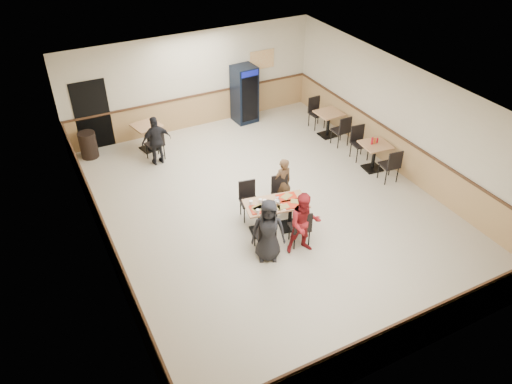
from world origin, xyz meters
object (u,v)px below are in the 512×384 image
diner_woman_left (268,230)px  back_table (148,133)px  side_table_near (374,153)px  trash_bin (88,145)px  diner_woman_right (304,224)px  main_table (276,212)px  pepsi_cooler (245,94)px  side_table_far (328,120)px  lone_diner (157,141)px  diner_man_opposite (283,183)px

diner_woman_left → back_table: size_ratio=1.69×
side_table_near → trash_bin: side_table_near is taller
diner_woman_right → main_table: bearing=116.4°
side_table_near → pepsi_cooler: bearing=113.2°
diner_woman_right → trash_bin: bearing=132.8°
main_table → side_table_far: side_table_far is taller
lone_diner → side_table_near: size_ratio=1.78×
diner_woman_left → diner_woman_right: diner_woman_right is taller
back_table → pepsi_cooler: (3.35, 0.39, 0.39)m
diner_man_opposite → back_table: 4.75m
main_table → back_table: (-1.50, 5.02, 0.02)m
back_table → pepsi_cooler: bearing=6.7°
trash_bin → main_table: bearing=-59.5°
diner_man_opposite → pepsi_cooler: pepsi_cooler is taller
back_table → pepsi_cooler: size_ratio=0.48×
trash_bin → diner_woman_left: bearing=-67.5°
side_table_far → pepsi_cooler: 2.82m
diner_woman_left → side_table_near: (4.32, 1.86, -0.22)m
diner_woman_left → main_table: bearing=76.6°
diner_woman_right → side_table_far: bearing=65.2°
diner_woman_left → lone_diner: 4.96m
lone_diner → side_table_far: 5.24m
main_table → lone_diner: size_ratio=1.07×
diner_woman_left → side_table_far: (4.29, 4.07, -0.22)m
diner_woman_left → pepsi_cooler: bearing=93.5°
diner_woman_left → pepsi_cooler: pepsi_cooler is taller
diner_man_opposite → pepsi_cooler: bearing=-107.9°
lone_diner → diner_woman_left: bearing=97.6°
lone_diner → diner_woman_right: bearing=105.9°
main_table → lone_diner: (-1.50, 4.12, 0.21)m
diner_man_opposite → trash_bin: bearing=-53.6°
lone_diner → trash_bin: (-1.66, 1.25, -0.33)m
side_table_far → lone_diner: bearing=171.0°
diner_man_opposite → pepsi_cooler: 4.82m
lone_diner → pepsi_cooler: pepsi_cooler is taller
main_table → back_table: size_ratio=1.73×
main_table → side_table_far: 4.94m
lone_diner → trash_bin: lone_diner is taller
diner_woman_right → pepsi_cooler: size_ratio=0.82×
diner_man_opposite → trash_bin: 5.96m
diner_woman_right → side_table_far: size_ratio=1.91×
back_table → side_table_far: bearing=-18.4°
side_table_far → back_table: back_table is taller
back_table → pepsi_cooler: pepsi_cooler is taller
side_table_far → back_table: (-5.18, 1.72, 0.01)m
main_table → lone_diner: 4.39m
main_table → side_table_near: (3.70, 1.10, 0.02)m
trash_bin → pepsi_cooler: bearing=0.5°
diner_woman_left → side_table_far: bearing=68.8°
diner_woman_right → diner_man_opposite: diner_woman_right is taller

